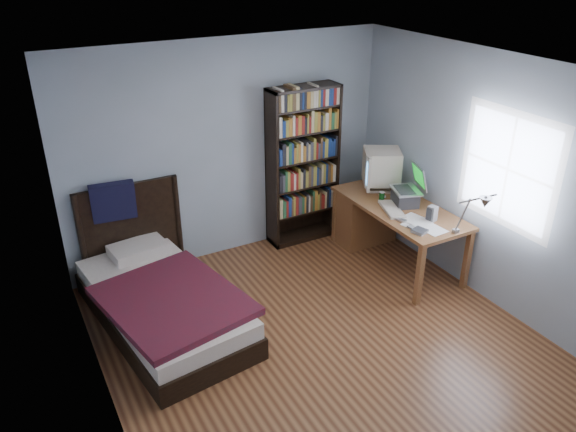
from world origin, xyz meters
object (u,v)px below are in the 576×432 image
object	(u,v)px
desk_lamp	(481,205)
speaker	(432,213)
soda_can	(382,197)
crt_monitor	(380,167)
bed	(160,297)
laptop	(407,194)
bookshelf	(303,166)
desk	(373,215)
keyboard	(392,209)

from	to	relation	value
desk_lamp	speaker	size ratio (longest dim) A/B	3.54
soda_can	crt_monitor	bearing A→B (deg)	58.12
desk_lamp	bed	bearing A→B (deg)	152.85
laptop	bookshelf	size ratio (longest dim) A/B	0.24
laptop	speaker	xyz separation A→B (m)	(-0.03, -0.45, -0.04)
laptop	bookshelf	xyz separation A→B (m)	(-0.72, 1.06, 0.11)
crt_monitor	bookshelf	distance (m)	0.91
desk	desk_lamp	size ratio (longest dim) A/B	2.78
bed	keyboard	bearing A→B (deg)	-6.87
crt_monitor	bed	distance (m)	2.89
desk	bed	size ratio (longest dim) A/B	0.75
laptop	speaker	bearing A→B (deg)	-93.40
desk	bookshelf	distance (m)	1.03
desk_lamp	keyboard	xyz separation A→B (m)	(-0.13, 1.07, -0.46)
laptop	speaker	world-z (taller)	laptop
soda_can	bed	world-z (taller)	bed
laptop	soda_can	size ratio (longest dim) A/B	4.08
soda_can	bed	distance (m)	2.65
keyboard	bed	xyz separation A→B (m)	(-2.55, 0.31, -0.49)
crt_monitor	soda_can	bearing A→B (deg)	-121.88
laptop	bed	distance (m)	2.87
desk	soda_can	distance (m)	0.47
bookshelf	laptop	bearing A→B (deg)	-55.64
laptop	bed	world-z (taller)	laptop
desk	bookshelf	size ratio (longest dim) A/B	0.86
crt_monitor	speaker	bearing A→B (deg)	-90.75
keyboard	speaker	xyz separation A→B (m)	(0.22, -0.39, 0.07)
speaker	soda_can	distance (m)	0.66
desk_lamp	bookshelf	distance (m)	2.28
bookshelf	bed	xyz separation A→B (m)	(-2.07, -0.81, -0.71)
crt_monitor	bed	world-z (taller)	crt_monitor
desk_lamp	speaker	world-z (taller)	desk_lamp
laptop	keyboard	distance (m)	0.27
crt_monitor	laptop	distance (m)	0.51
desk_lamp	keyboard	distance (m)	1.17
keyboard	laptop	bearing A→B (deg)	33.23
soda_can	bed	bearing A→B (deg)	178.66
laptop	crt_monitor	bearing A→B (deg)	91.74
desk	soda_can	size ratio (longest dim) A/B	14.61
desk_lamp	bed	world-z (taller)	desk_lamp
bookshelf	bed	distance (m)	2.34
bookshelf	bed	world-z (taller)	bookshelf
desk_lamp	soda_can	world-z (taller)	desk_lamp
keyboard	speaker	size ratio (longest dim) A/B	2.66
crt_monitor	bookshelf	bearing A→B (deg)	140.88
crt_monitor	speaker	xyz separation A→B (m)	(-0.01, -0.93, -0.19)
keyboard	bed	world-z (taller)	bed
speaker	bookshelf	distance (m)	1.67
desk	desk_lamp	world-z (taller)	desk_lamp
desk	keyboard	size ratio (longest dim) A/B	3.69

